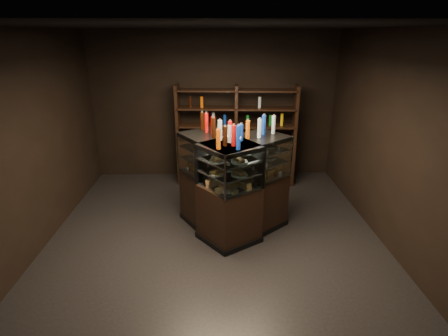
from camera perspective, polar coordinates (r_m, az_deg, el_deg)
The scene contains 7 objects.
ground at distance 5.55m, azimuth -1.48°, elevation -10.60°, with size 5.00×5.00×0.00m, color black.
room_shell at distance 4.82m, azimuth -1.69°, elevation 9.43°, with size 5.02×5.02×3.01m.
display_case at distance 5.40m, azimuth 1.18°, elevation -5.46°, with size 1.79×1.53×1.50m.
food_display at distance 5.14m, azimuth 1.23°, elevation 0.86°, with size 1.35×1.15×0.46m.
bottles_top at distance 5.00m, azimuth 1.28°, elevation 6.27°, with size 1.18×1.01×0.30m.
potted_conifer at distance 5.92m, azimuth 8.59°, elevation -3.54°, with size 0.39×0.39×0.83m.
back_shelving at distance 7.17m, azimuth 1.93°, elevation 2.31°, with size 2.39×0.57×2.00m.
Camera 1 is at (0.01, -4.72, 2.92)m, focal length 28.00 mm.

